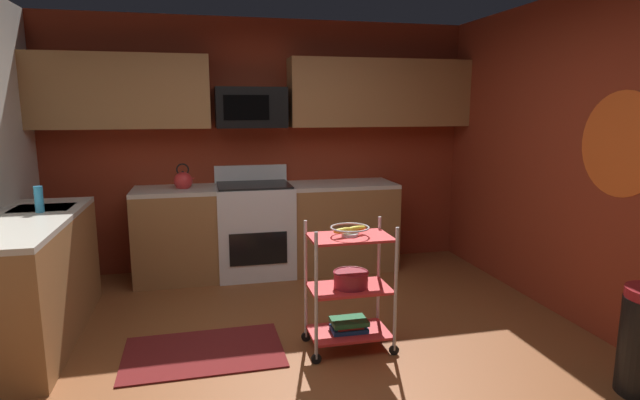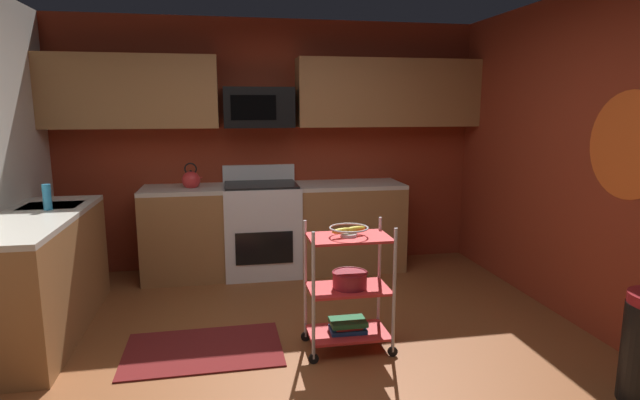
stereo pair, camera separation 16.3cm
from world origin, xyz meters
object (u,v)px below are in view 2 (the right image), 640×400
(oven_range, at_px, (262,228))
(kettle, at_px, (191,180))
(fruit_bowl, at_px, (349,230))
(book_stack, at_px, (348,325))
(mixing_bowl_large, at_px, (350,279))
(rolling_cart, at_px, (348,288))
(microwave, at_px, (258,108))
(dish_soap_bottle, at_px, (47,197))

(oven_range, bearing_deg, kettle, -179.68)
(fruit_bowl, bearing_deg, oven_range, 104.37)
(kettle, bearing_deg, book_stack, -57.78)
(mixing_bowl_large, height_order, kettle, kettle)
(rolling_cart, height_order, book_stack, rolling_cart)
(microwave, distance_m, fruit_bowl, 2.16)
(book_stack, bearing_deg, rolling_cart, 180.00)
(microwave, distance_m, mixing_bowl_large, 2.33)
(fruit_bowl, bearing_deg, book_stack, 0.00)
(rolling_cart, bearing_deg, dish_soap_bottle, 157.88)
(rolling_cart, height_order, fruit_bowl, rolling_cart)
(oven_range, distance_m, book_stack, 1.92)
(fruit_bowl, bearing_deg, dish_soap_bottle, 157.88)
(rolling_cart, relative_size, kettle, 3.47)
(microwave, height_order, rolling_cart, microwave)
(microwave, relative_size, fruit_bowl, 2.57)
(microwave, bearing_deg, kettle, -171.01)
(book_stack, bearing_deg, mixing_bowl_large, 0.00)
(rolling_cart, relative_size, book_stack, 3.54)
(oven_range, distance_m, dish_soap_bottle, 2.03)
(oven_range, xyz_separation_m, fruit_bowl, (0.47, -1.84, 0.40))
(mixing_bowl_large, xyz_separation_m, dish_soap_bottle, (-2.20, 0.89, 0.50))
(fruit_bowl, distance_m, dish_soap_bottle, 2.36)
(book_stack, height_order, dish_soap_bottle, dish_soap_bottle)
(book_stack, bearing_deg, fruit_bowl, 180.00)
(oven_range, distance_m, fruit_bowl, 1.94)
(rolling_cart, xyz_separation_m, book_stack, (0.00, 0.00, -0.28))
(mixing_bowl_large, xyz_separation_m, kettle, (-1.17, 1.84, 0.48))
(oven_range, xyz_separation_m, rolling_cart, (0.47, -1.84, -0.03))
(oven_range, xyz_separation_m, book_stack, (0.47, -1.84, -0.30))
(oven_range, xyz_separation_m, dish_soap_bottle, (-1.71, -0.95, 0.54))
(fruit_bowl, bearing_deg, microwave, 103.64)
(oven_range, height_order, kettle, kettle)
(mixing_bowl_large, bearing_deg, kettle, 122.46)
(mixing_bowl_large, bearing_deg, rolling_cart, 180.00)
(rolling_cart, relative_size, mixing_bowl_large, 3.63)
(fruit_bowl, distance_m, mixing_bowl_large, 0.36)
(fruit_bowl, bearing_deg, rolling_cart, 0.00)
(book_stack, relative_size, dish_soap_bottle, 1.29)
(rolling_cart, bearing_deg, mixing_bowl_large, 0.00)
(book_stack, distance_m, dish_soap_bottle, 2.50)
(rolling_cart, relative_size, dish_soap_bottle, 4.57)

